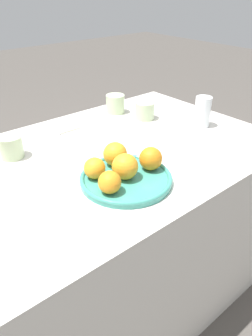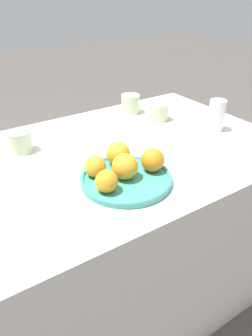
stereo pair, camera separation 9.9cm
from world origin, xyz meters
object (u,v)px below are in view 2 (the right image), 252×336
Objects in this scene: orange_1 at (125,166)px; orange_4 at (96,166)px; orange_0 at (107,181)px; cup_2 at (130,104)px; fruit_platter at (126,179)px; cup_1 at (159,112)px; orange_2 at (153,160)px; orange_3 at (118,154)px; water_glass at (217,115)px; napkin at (75,123)px; cup_3 at (21,141)px.

orange_1 is 1.21× the size of orange_4.
orange_0 is 0.78× the size of cup_2.
cup_1 is (0.40, 0.35, 0.03)m from fruit_platter.
orange_0 is at bearing -173.43° from orange_2.
orange_0 is 0.85× the size of orange_3.
orange_0 is 0.09m from orange_4.
water_glass is (0.53, 0.13, 0.05)m from fruit_platter.
orange_0 is 0.83× the size of orange_1.
napkin is (-0.46, 0.37, -0.06)m from water_glass.
orange_1 reaches higher than orange_2.
orange_4 is 0.55m from cup_1.
orange_0 and cup_2 have the same top height.
water_glass is 1.48× the size of cup_1.
orange_0 is 0.56m from napkin.
water_glass reaches higher than orange_0.
cup_1 is at bearing -25.56° from napkin.
orange_1 is (-0.00, 0.00, 0.04)m from fruit_platter.
cup_3 is at bearing 176.70° from cup_1.
cup_1 is 1.01× the size of cup_2.
orange_4 is 0.49× the size of napkin.
fruit_platter is at bearing -125.47° from cup_2.
orange_3 reaches higher than orange_4.
orange_4 is at bearing -166.90° from orange_3.
orange_0 is at bearing -74.51° from cup_3.
cup_1 is (0.38, 0.26, -0.02)m from orange_3.
cup_2 reaches higher than cup_3.
water_glass reaches higher than cup_3.
cup_1 is at bearing 120.42° from water_glass.
cup_1 is 0.37m from napkin.
orange_2 is 1.12× the size of orange_4.
water_glass reaches higher than orange_4.
water_glass is (0.53, 0.13, 0.01)m from orange_1.
orange_0 is 0.09m from orange_1.
napkin is (0.14, 0.44, -0.05)m from orange_4.
water_glass is 0.25m from cup_1.
orange_2 is at bearing -162.06° from water_glass.
orange_1 is 0.53m from cup_1.
cup_2 is (0.35, 0.49, -0.01)m from orange_1.
fruit_platter is at bearing -41.34° from orange_4.
cup_1 is at bearing -3.30° from cup_3.
orange_2 is at bearing -23.43° from orange_4.
fruit_platter is at bearing -62.30° from cup_3.
orange_2 reaches higher than orange_0.
orange_1 is 0.55m from water_glass.
orange_2 is at bearing -5.98° from orange_1.
napkin is (0.08, 0.50, -0.05)m from orange_1.
cup_3 is at bearing -155.69° from napkin.
fruit_platter is 0.10m from orange_3.
fruit_platter is 3.33× the size of cup_1.
orange_0 is at bearing -165.29° from water_glass.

